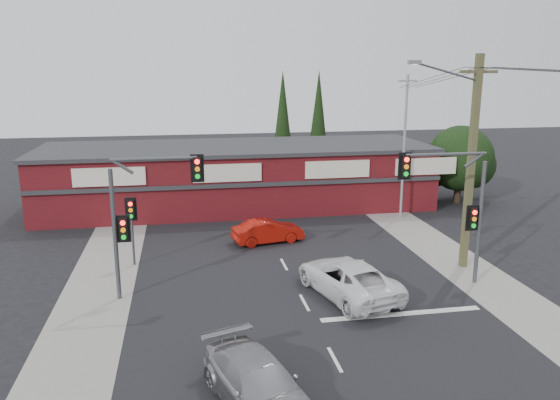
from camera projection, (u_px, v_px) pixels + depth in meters
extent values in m
plane|color=black|center=(306.00, 305.00, 22.13)|extent=(120.00, 120.00, 0.00)
cube|color=black|center=(283.00, 263.00, 26.91)|extent=(14.00, 70.00, 0.01)
cube|color=gray|center=(104.00, 274.00, 25.45)|extent=(3.00, 70.00, 0.02)
cube|color=gray|center=(443.00, 253.00, 28.38)|extent=(3.00, 70.00, 0.02)
cube|color=silver|center=(401.00, 314.00, 21.30)|extent=(6.50, 0.35, 0.01)
imported|color=white|center=(348.00, 278.00, 22.94)|extent=(3.85, 5.97, 1.53)
imported|color=gray|center=(258.00, 384.00, 15.31)|extent=(3.40, 5.28, 1.42)
imported|color=#A6130A|center=(268.00, 231.00, 29.93)|extent=(4.09, 2.12, 1.28)
cube|color=silver|center=(335.00, 359.00, 17.97)|extent=(0.12, 1.60, 0.01)
cube|color=silver|center=(304.00, 303.00, 22.32)|extent=(0.12, 1.60, 0.01)
cube|color=silver|center=(284.00, 264.00, 26.67)|extent=(0.12, 1.60, 0.01)
cube|color=silver|center=(269.00, 237.00, 31.02)|extent=(0.12, 1.60, 0.01)
cube|color=silver|center=(258.00, 216.00, 35.37)|extent=(0.12, 1.60, 0.01)
cube|color=silver|center=(249.00, 200.00, 39.72)|extent=(0.12, 1.60, 0.01)
cube|color=#4B0F14|center=(237.00, 177.00, 37.75)|extent=(26.00, 8.00, 4.00)
cube|color=#2D2D30|center=(237.00, 147.00, 37.25)|extent=(26.40, 8.40, 0.25)
cube|color=beige|center=(109.00, 177.00, 32.24)|extent=(4.20, 0.12, 1.10)
cube|color=beige|center=(227.00, 173.00, 33.44)|extent=(4.20, 0.12, 1.10)
cube|color=beige|center=(338.00, 169.00, 34.65)|extent=(4.20, 0.12, 1.10)
cube|color=beige|center=(426.00, 166.00, 35.68)|extent=(4.20, 0.12, 1.10)
cube|color=#2D2D30|center=(244.00, 185.00, 33.76)|extent=(26.00, 0.15, 0.25)
cylinder|color=#2D2116|center=(458.00, 190.00, 38.77)|extent=(0.50, 0.50, 1.80)
sphere|color=black|center=(460.00, 158.00, 38.22)|extent=(4.60, 4.60, 4.60)
sphere|color=black|center=(472.00, 165.00, 39.60)|extent=(3.40, 3.40, 3.40)
sphere|color=black|center=(433.00, 168.00, 39.55)|extent=(2.80, 2.80, 2.80)
cylinder|color=#2D2116|center=(283.00, 171.00, 45.45)|extent=(0.24, 0.24, 2.00)
cone|color=black|center=(283.00, 117.00, 44.39)|extent=(1.80, 1.80, 7.50)
cylinder|color=#2D2116|center=(318.00, 166.00, 47.97)|extent=(0.24, 0.24, 2.00)
cone|color=black|center=(318.00, 114.00, 46.91)|extent=(1.80, 1.80, 7.50)
cylinder|color=#47494C|center=(115.00, 236.00, 22.10)|extent=(0.18, 0.18, 5.50)
cylinder|color=#47494C|center=(154.00, 159.00, 21.67)|extent=(3.40, 0.14, 0.14)
cylinder|color=#47494C|center=(123.00, 167.00, 21.53)|extent=(0.82, 0.14, 0.63)
cube|color=black|center=(197.00, 169.00, 22.07)|extent=(0.32, 0.22, 0.95)
cube|color=black|center=(197.00, 168.00, 22.13)|extent=(0.55, 0.04, 1.15)
cylinder|color=#FF0C07|center=(197.00, 162.00, 21.87)|extent=(0.20, 0.06, 0.20)
cylinder|color=orange|center=(197.00, 169.00, 21.94)|extent=(0.20, 0.06, 0.20)
cylinder|color=#0CE526|center=(198.00, 176.00, 22.01)|extent=(0.20, 0.06, 0.20)
cube|color=black|center=(123.00, 229.00, 22.10)|extent=(0.32, 0.22, 0.95)
cube|color=black|center=(124.00, 229.00, 22.17)|extent=(0.55, 0.04, 1.15)
cylinder|color=#FF0C07|center=(123.00, 223.00, 21.91)|extent=(0.20, 0.06, 0.20)
cylinder|color=orange|center=(123.00, 230.00, 21.98)|extent=(0.20, 0.06, 0.20)
cylinder|color=#0CE526|center=(124.00, 237.00, 22.05)|extent=(0.20, 0.06, 0.20)
cylinder|color=#47494C|center=(480.00, 223.00, 23.82)|extent=(0.18, 0.18, 5.50)
cylinder|color=#47494C|center=(446.00, 154.00, 22.78)|extent=(3.60, 0.14, 0.14)
cylinder|color=#47494C|center=(474.00, 161.00, 23.07)|extent=(0.82, 0.14, 0.63)
cube|color=black|center=(405.00, 166.00, 22.57)|extent=(0.32, 0.22, 0.95)
cube|color=black|center=(404.00, 166.00, 22.64)|extent=(0.55, 0.04, 1.15)
cylinder|color=#FF0C07|center=(407.00, 160.00, 22.38)|extent=(0.20, 0.06, 0.20)
cylinder|color=orange|center=(406.00, 167.00, 22.45)|extent=(0.20, 0.06, 0.20)
cylinder|color=#0CE526|center=(406.00, 174.00, 22.52)|extent=(0.20, 0.06, 0.20)
cube|color=black|center=(473.00, 218.00, 23.70)|extent=(0.32, 0.22, 0.95)
cube|color=black|center=(472.00, 218.00, 23.77)|extent=(0.55, 0.04, 1.15)
cylinder|color=#FF0C07|center=(475.00, 212.00, 23.50)|extent=(0.20, 0.06, 0.20)
cylinder|color=orange|center=(474.00, 219.00, 23.58)|extent=(0.20, 0.06, 0.20)
cylinder|color=#0CE526|center=(474.00, 226.00, 23.65)|extent=(0.20, 0.06, 0.20)
cylinder|color=#47494C|center=(133.00, 236.00, 26.28)|extent=(0.12, 0.12, 3.00)
cube|color=black|center=(131.00, 210.00, 25.97)|extent=(0.32, 0.22, 0.95)
cube|color=black|center=(131.00, 209.00, 26.04)|extent=(0.55, 0.04, 1.15)
cylinder|color=#FF0C07|center=(130.00, 204.00, 25.77)|extent=(0.20, 0.06, 0.20)
cylinder|color=orange|center=(131.00, 210.00, 25.84)|extent=(0.20, 0.06, 0.20)
cylinder|color=#0CE526|center=(131.00, 216.00, 25.92)|extent=(0.20, 0.06, 0.20)
cube|color=brown|center=(471.00, 165.00, 25.29)|extent=(0.30, 0.30, 10.00)
cube|color=brown|center=(479.00, 72.00, 24.30)|extent=(1.80, 0.14, 0.14)
cylinder|color=#47494C|center=(447.00, 72.00, 23.88)|extent=(3.23, 0.39, 0.89)
cube|color=slate|center=(415.00, 62.00, 23.37)|extent=(0.55, 0.25, 0.18)
cylinder|color=silver|center=(414.00, 65.00, 23.39)|extent=(0.28, 0.28, 0.05)
cylinder|color=gray|center=(404.00, 148.00, 34.10)|extent=(0.16, 0.16, 9.00)
cube|color=gray|center=(408.00, 81.00, 33.13)|extent=(1.20, 0.10, 0.10)
cylinder|color=black|center=(427.00, 79.00, 28.64)|extent=(0.73, 9.01, 1.22)
cylinder|color=black|center=(438.00, 79.00, 28.74)|extent=(0.52, 9.00, 1.22)
cylinder|color=black|center=(448.00, 79.00, 28.84)|extent=(0.31, 9.00, 1.22)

